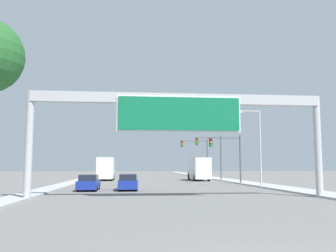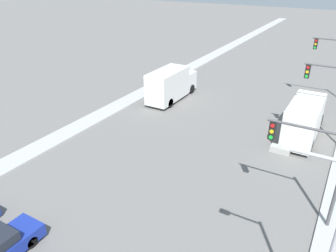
# 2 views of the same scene
# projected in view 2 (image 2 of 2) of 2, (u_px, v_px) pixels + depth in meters

# --- Properties ---
(median_strip_left) EXTENTS (2.00, 120.00, 0.15)m
(median_strip_left) POSITION_uv_depth(u_px,v_px,m) (181.00, 72.00, 44.87)
(median_strip_left) COLOR #ABABAB
(median_strip_left) RESTS_ON ground
(truck_box_primary) EXTENTS (2.32, 8.33, 3.38)m
(truck_box_primary) POSITION_uv_depth(u_px,v_px,m) (305.00, 118.00, 27.35)
(truck_box_primary) COLOR white
(truck_box_primary) RESTS_ON ground
(truck_box_secondary) EXTENTS (2.37, 7.52, 3.43)m
(truck_box_secondary) POSITION_uv_depth(u_px,v_px,m) (171.00, 84.00, 35.13)
(truck_box_secondary) COLOR white
(truck_box_secondary) RESTS_ON ground
(traffic_light_near_intersection) EXTENTS (4.13, 0.32, 5.97)m
(traffic_light_near_intersection) POSITION_uv_depth(u_px,v_px,m) (315.00, 159.00, 17.14)
(traffic_light_near_intersection) COLOR #4C4C4F
(traffic_light_near_intersection) RESTS_ON ground
(street_lamp_right) EXTENTS (2.55, 0.28, 8.13)m
(street_lamp_right) POSITION_uv_depth(u_px,v_px,m) (323.00, 243.00, 10.85)
(street_lamp_right) COLOR #B2B2B7
(street_lamp_right) RESTS_ON ground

